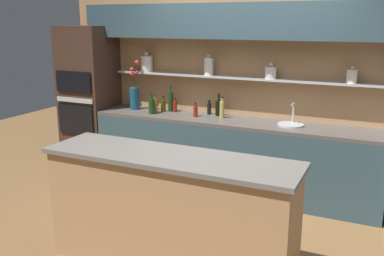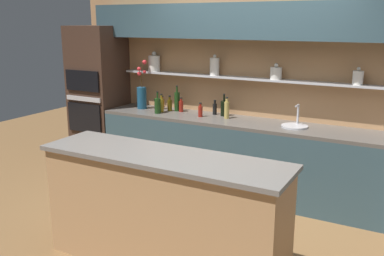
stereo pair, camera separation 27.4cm
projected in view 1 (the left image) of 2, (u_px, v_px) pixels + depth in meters
name	position (u px, v px, depth m)	size (l,w,h in m)	color
ground_plane	(199.00, 235.00, 4.30)	(12.00, 12.00, 0.00)	brown
back_wall_unit	(250.00, 66.00, 5.27)	(5.20, 0.44, 2.60)	tan
back_counter_unit	(231.00, 156.00, 5.33)	(3.57, 0.62, 0.92)	#334C56
island_counter	(170.00, 212.00, 3.64)	(2.18, 0.61, 1.02)	tan
oven_tower	(90.00, 99.00, 6.07)	(0.68, 0.64, 2.03)	#3D281E
flower_vase	(135.00, 95.00, 5.79)	(0.13, 0.15, 0.66)	navy
sink_fixture	(291.00, 123.00, 4.92)	(0.30, 0.30, 0.25)	#B7B7BC
bottle_oil_0	(163.00, 105.00, 5.68)	(0.06, 0.06, 0.21)	#47380A
bottle_sauce_1	(155.00, 104.00, 5.81)	(0.05, 0.05, 0.18)	#9E4C0A
bottle_sauce_2	(175.00, 106.00, 5.64)	(0.06, 0.06, 0.19)	maroon
bottle_wine_3	(219.00, 108.00, 5.43)	(0.08, 0.08, 0.28)	black
bottle_wine_4	(152.00, 106.00, 5.52)	(0.08, 0.08, 0.29)	#193814
bottle_spirit_5	(222.00, 109.00, 5.28)	(0.06, 0.06, 0.27)	tan
bottle_sauce_6	(195.00, 111.00, 5.36)	(0.06, 0.06, 0.18)	maroon
bottle_wine_7	(171.00, 101.00, 5.68)	(0.07, 0.07, 0.34)	#193814
bottle_oil_8	(155.00, 105.00, 5.61)	(0.06, 0.06, 0.24)	olive
bottle_sauce_9	(209.00, 108.00, 5.50)	(0.05, 0.05, 0.19)	black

